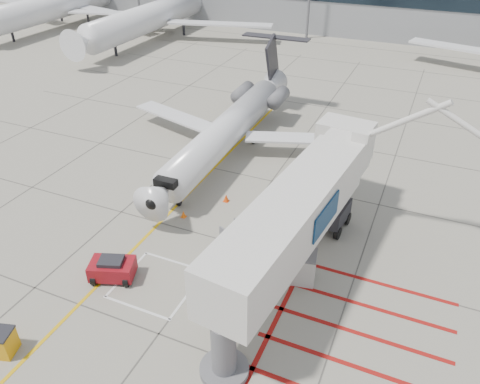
% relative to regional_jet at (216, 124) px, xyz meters
% --- Properties ---
extents(ground_plane, '(260.00, 260.00, 0.00)m').
position_rel_regional_jet_xyz_m(ground_plane, '(4.92, -12.69, -3.56)').
color(ground_plane, gray).
rests_on(ground_plane, ground).
extents(regional_jet, '(22.20, 27.69, 7.13)m').
position_rel_regional_jet_xyz_m(regional_jet, '(0.00, 0.00, 0.00)').
color(regional_jet, silver).
rests_on(regional_jet, ground_plane).
extents(jet_bridge, '(11.29, 20.35, 7.79)m').
position_rel_regional_jet_xyz_m(jet_bridge, '(9.54, -10.70, 0.33)').
color(jet_bridge, silver).
rests_on(jet_bridge, ground_plane).
extents(pushback_tug, '(2.80, 2.26, 1.42)m').
position_rel_regional_jet_xyz_m(pushback_tug, '(0.44, -14.24, -2.85)').
color(pushback_tug, maroon).
rests_on(pushback_tug, ground_plane).
extents(baggage_cart, '(2.48, 2.03, 1.35)m').
position_rel_regional_jet_xyz_m(baggage_cart, '(5.81, -8.82, -2.89)').
color(baggage_cart, slate).
rests_on(baggage_cart, ground_plane).
extents(ground_power_unit, '(2.54, 1.77, 1.85)m').
position_rel_regional_jet_xyz_m(ground_power_unit, '(9.76, -10.17, -2.64)').
color(ground_power_unit, '#B9B6B0').
rests_on(ground_power_unit, ground_plane).
extents(cone_nose, '(0.35, 0.35, 0.48)m').
position_rel_regional_jet_xyz_m(cone_nose, '(1.12, -7.48, -3.32)').
color(cone_nose, '#FC630D').
rests_on(cone_nose, ground_plane).
extents(cone_side, '(0.40, 0.40, 0.56)m').
position_rel_regional_jet_xyz_m(cone_side, '(2.93, -4.58, -3.28)').
color(cone_side, '#E1410B').
rests_on(cone_side, ground_plane).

